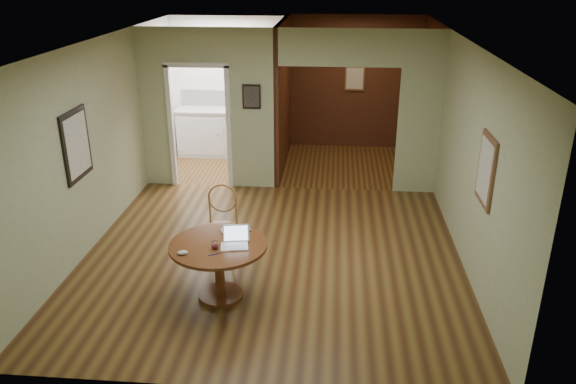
# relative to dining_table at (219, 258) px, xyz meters

# --- Properties ---
(floor) EXTENTS (5.00, 5.00, 0.00)m
(floor) POSITION_rel_dining_table_xyz_m (0.49, 0.99, -0.52)
(floor) COLOR #462914
(floor) RESTS_ON ground
(room_shell) EXTENTS (5.20, 7.50, 5.00)m
(room_shell) POSITION_rel_dining_table_xyz_m (0.02, 4.09, 0.77)
(room_shell) COLOR silver
(room_shell) RESTS_ON ground
(dining_table) EXTENTS (1.12, 1.12, 0.70)m
(dining_table) POSITION_rel_dining_table_xyz_m (0.00, 0.00, 0.00)
(dining_table) COLOR brown
(dining_table) RESTS_ON ground
(chair) EXTENTS (0.43, 0.43, 1.01)m
(chair) POSITION_rel_dining_table_xyz_m (-0.15, 0.94, 0.05)
(chair) COLOR #AD683D
(chair) RESTS_ON ground
(open_laptop) EXTENTS (0.33, 0.31, 0.21)m
(open_laptop) POSITION_rel_dining_table_xyz_m (0.20, 0.00, 0.24)
(open_laptop) COLOR white
(open_laptop) RESTS_ON dining_table
(closed_laptop) EXTENTS (0.41, 0.33, 0.03)m
(closed_laptop) POSITION_rel_dining_table_xyz_m (0.16, 0.30, 0.20)
(closed_laptop) COLOR silver
(closed_laptop) RESTS_ON dining_table
(mouse) EXTENTS (0.13, 0.09, 0.05)m
(mouse) POSITION_rel_dining_table_xyz_m (-0.34, -0.28, 0.20)
(mouse) COLOR white
(mouse) RESTS_ON dining_table
(wine_glass) EXTENTS (0.09, 0.09, 0.10)m
(wine_glass) POSITION_rel_dining_table_xyz_m (-0.01, -0.12, 0.23)
(wine_glass) COLOR white
(wine_glass) RESTS_ON dining_table
(pen) EXTENTS (0.13, 0.09, 0.01)m
(pen) POSITION_rel_dining_table_xyz_m (0.02, -0.25, 0.19)
(pen) COLOR #0C1554
(pen) RESTS_ON dining_table
(kitchen_cabinet) EXTENTS (2.06, 0.60, 0.94)m
(kitchen_cabinet) POSITION_rel_dining_table_xyz_m (-0.86, 5.19, -0.04)
(kitchen_cabinet) COLOR white
(kitchen_cabinet) RESTS_ON ground
(grocery_bag) EXTENTS (0.33, 0.29, 0.31)m
(grocery_bag) POSITION_rel_dining_table_xyz_m (-0.57, 5.19, 0.58)
(grocery_bag) COLOR #CAB594
(grocery_bag) RESTS_ON kitchen_cabinet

